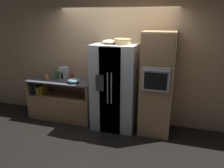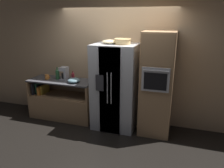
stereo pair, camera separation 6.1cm
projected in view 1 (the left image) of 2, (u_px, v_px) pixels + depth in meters
ground_plane at (111, 126)px, 4.83m from camera, size 20.00×20.00×0.00m
wall_back at (117, 60)px, 4.82m from camera, size 12.00×0.06×2.80m
counter_left at (62, 104)px, 5.17m from camera, size 1.52×0.62×0.92m
refrigerator at (115, 87)px, 4.58m from camera, size 0.90×0.76×1.79m
wall_oven at (157, 84)px, 4.33m from camera, size 0.61×0.73×2.06m
wicker_basket at (123, 41)px, 4.26m from camera, size 0.33×0.33×0.11m
fruit_bowl at (110, 42)px, 4.35m from camera, size 0.32×0.32×0.08m
bottle_tall at (57, 74)px, 5.05m from camera, size 0.09×0.09×0.27m
bottle_short at (73, 76)px, 4.98m from camera, size 0.07×0.07×0.21m
mug at (46, 77)px, 5.03m from camera, size 0.13×0.09×0.11m
mixing_bowl at (73, 81)px, 4.78m from camera, size 0.28×0.28×0.10m
coffee_maker at (64, 73)px, 4.98m from camera, size 0.17×0.19×0.29m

